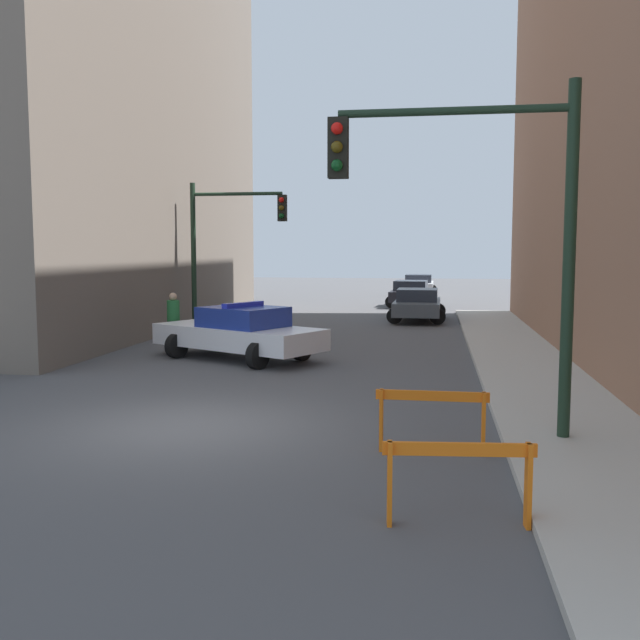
# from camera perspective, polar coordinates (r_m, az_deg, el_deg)

# --- Properties ---
(ground_plane) EXTENTS (120.00, 120.00, 0.00)m
(ground_plane) POSITION_cam_1_polar(r_m,az_deg,el_deg) (12.03, -10.52, -8.38)
(ground_plane) COLOR #4C4C4F
(sidewalk_right) EXTENTS (2.40, 44.00, 0.12)m
(sidewalk_right) POSITION_cam_1_polar(r_m,az_deg,el_deg) (11.57, 20.22, -8.90)
(sidewalk_right) COLOR #B2ADA3
(sidewalk_right) RESTS_ON ground_plane
(building_corner_left) EXTENTS (14.00, 20.00, 18.78)m
(building_corner_left) POSITION_cam_1_polar(r_m,az_deg,el_deg) (30.34, -24.14, 17.57)
(building_corner_left) COLOR #6B6056
(building_corner_left) RESTS_ON ground_plane
(traffic_light_near) EXTENTS (3.64, 0.35, 5.20)m
(traffic_light_near) POSITION_cam_1_polar(r_m,az_deg,el_deg) (10.89, 13.30, 8.84)
(traffic_light_near) COLOR black
(traffic_light_near) RESTS_ON sidewalk_right
(traffic_light_far) EXTENTS (3.44, 0.35, 5.20)m
(traffic_light_far) POSITION_cam_1_polar(r_m,az_deg,el_deg) (25.22, -7.74, 6.77)
(traffic_light_far) COLOR black
(traffic_light_far) RESTS_ON ground_plane
(police_car) EXTENTS (5.01, 3.86, 1.52)m
(police_car) POSITION_cam_1_polar(r_m,az_deg,el_deg) (18.85, -6.45, -0.98)
(police_car) COLOR white
(police_car) RESTS_ON ground_plane
(parked_car_near) EXTENTS (2.32, 4.33, 1.31)m
(parked_car_near) POSITION_cam_1_polar(r_m,az_deg,el_deg) (29.03, 7.80, 1.25)
(parked_car_near) COLOR #474C51
(parked_car_near) RESTS_ON ground_plane
(parked_car_mid) EXTENTS (2.45, 4.40, 1.31)m
(parked_car_mid) POSITION_cam_1_polar(r_m,az_deg,el_deg) (36.45, 7.28, 2.16)
(parked_car_mid) COLOR black
(parked_car_mid) RESTS_ON ground_plane
(parked_car_far) EXTENTS (2.30, 4.32, 1.31)m
(parked_car_far) POSITION_cam_1_polar(r_m,az_deg,el_deg) (45.00, 7.89, 2.82)
(parked_car_far) COLOR silver
(parked_car_far) RESTS_ON ground_plane
(pedestrian_crossing) EXTENTS (0.37, 0.37, 1.66)m
(pedestrian_crossing) POSITION_cam_1_polar(r_m,az_deg,el_deg) (20.87, -11.64, -0.03)
(pedestrian_crossing) COLOR black
(pedestrian_crossing) RESTS_ON ground_plane
(barrier_front) EXTENTS (1.60, 0.31, 0.90)m
(barrier_front) POSITION_cam_1_polar(r_m,az_deg,el_deg) (7.73, 11.05, -11.64)
(barrier_front) COLOR orange
(barrier_front) RESTS_ON ground_plane
(barrier_mid) EXTENTS (1.60, 0.16, 0.90)m
(barrier_mid) POSITION_cam_1_polar(r_m,az_deg,el_deg) (10.33, 8.95, -7.17)
(barrier_mid) COLOR orange
(barrier_mid) RESTS_ON ground_plane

